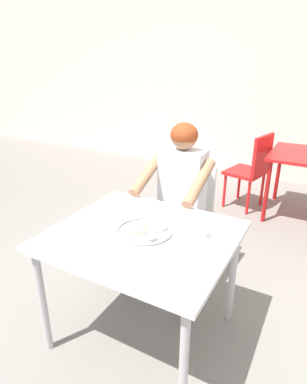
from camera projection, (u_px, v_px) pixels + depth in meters
ground_plane at (153, 340)px, 2.08m from camera, size 12.00×12.00×0.05m
back_wall at (283, 54)px, 4.25m from camera, size 12.00×0.12×3.40m
table_foreground at (142, 245)px, 1.87m from camera, size 1.01×0.89×0.73m
thali_tray at (145, 231)px, 1.84m from camera, size 0.32×0.32×0.03m
drinking_cup at (200, 230)px, 1.78m from camera, size 0.07×0.07×0.09m
chair_foreground at (188, 209)px, 2.74m from camera, size 0.39×0.44×0.83m
diner_foreground at (178, 190)px, 2.47m from camera, size 0.49×0.55×1.22m
chair_red_left at (253, 167)px, 3.68m from camera, size 0.48×0.51×0.89m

